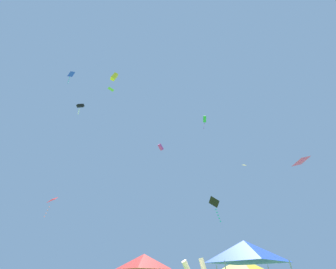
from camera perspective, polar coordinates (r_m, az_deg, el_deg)
The scene contains 13 objects.
canopy_tent_red at distance 17.16m, azimuth -7.14°, elevation -32.99°, with size 2.97×2.97×3.18m.
canopy_tent_blue at distance 12.11m, azimuth 21.85°, elevation -29.17°, with size 3.04×3.04×3.26m.
canopy_tent_yellow at distance 18.49m, azimuth 20.91°, elevation -32.11°, with size 2.78×2.78×2.97m.
kite_yellow_box at distance 15.17m, azimuth -15.48°, elevation 16.00°, with size 0.52×0.44×0.71m.
kite_magenta_box at distance 34.73m, azimuth -2.18°, elevation -3.71°, with size 1.05×1.25×1.06m.
kite_black_diamond at distance 28.17m, azimuth 13.51°, elevation -18.98°, with size 1.60×1.74×3.08m.
kite_yellow_diamond at distance 39.18m, azimuth 21.45°, elevation -8.28°, with size 0.85×1.00×0.62m.
kite_lime_diamond at distance 35.38m, azimuth -16.31°, elevation 12.68°, with size 1.25×1.06×0.69m.
kite_red_diamond at distance 27.47m, azimuth -30.97°, elevation -16.27°, with size 1.09×1.15×2.33m.
kite_magenta_diamond at distance 16.75m, azimuth 34.29°, elevation -6.36°, with size 1.26×1.11×0.45m.
kite_blue_diamond at distance 35.79m, azimuth -26.66°, elevation 15.44°, with size 0.89×0.94×2.38m.
kite_black_box at distance 33.36m, azimuth -24.32°, elevation 7.61°, with size 0.98×1.15×2.52m.
kite_green_box at distance 19.51m, azimuth 10.68°, elevation 4.40°, with size 0.40×0.67×1.48m.
Camera 1 is at (0.14, -4.41, 1.58)m, focal length 20.79 mm.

